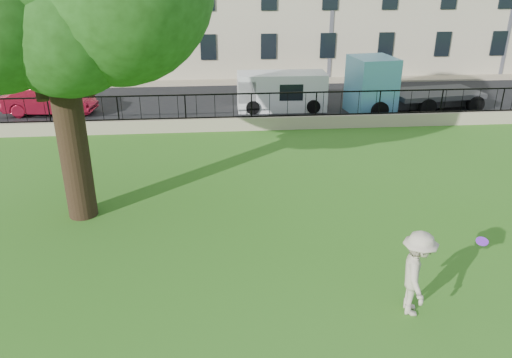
{
  "coord_description": "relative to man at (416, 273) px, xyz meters",
  "views": [
    {
      "loc": [
        -1.72,
        -10.16,
        7.11
      ],
      "look_at": [
        -0.53,
        3.5,
        1.17
      ],
      "focal_mm": 35.0,
      "sensor_mm": 36.0,
      "label": 1
    }
  ],
  "objects": [
    {
      "name": "retaining_wall",
      "position": [
        -2.5,
        13.48,
        -0.69
      ],
      "size": [
        50.0,
        0.4,
        0.6
      ],
      "primitive_type": "cube",
      "color": "tan",
      "rests_on": "ground"
    },
    {
      "name": "man",
      "position": [
        0.0,
        0.0,
        0.0
      ],
      "size": [
        1.02,
        1.42,
        1.98
      ],
      "primitive_type": "imported",
      "rotation": [
        0.0,
        0.0,
        1.33
      ],
      "color": "#BFAF9B",
      "rests_on": "ground"
    },
    {
      "name": "iron_railing",
      "position": [
        -2.5,
        13.48,
        0.16
      ],
      "size": [
        50.0,
        0.05,
        1.13
      ],
      "color": "black",
      "rests_on": "retaining_wall"
    },
    {
      "name": "frisbee",
      "position": [
        1.66,
        0.52,
        0.41
      ],
      "size": [
        0.34,
        0.34,
        0.12
      ],
      "primitive_type": "cylinder",
      "rotation": [
        0.21,
        -0.14,
        0.31
      ],
      "color": "#8729EB"
    },
    {
      "name": "blue_truck",
      "position": [
        6.15,
        16.03,
        0.44
      ],
      "size": [
        7.08,
        3.28,
        2.86
      ],
      "primitive_type": "cube",
      "rotation": [
        0.0,
        0.0,
        0.13
      ],
      "color": "#57A4CD",
      "rests_on": "street"
    },
    {
      "name": "sidewalk",
      "position": [
        -2.5,
        23.38,
        -0.93
      ],
      "size": [
        60.0,
        1.4,
        0.12
      ],
      "primitive_type": "cube",
      "color": "tan",
      "rests_on": "ground"
    },
    {
      "name": "red_sedan",
      "position": [
        -12.51,
        16.88,
        -0.25
      ],
      "size": [
        4.61,
        1.99,
        1.48
      ],
      "primitive_type": "imported",
      "rotation": [
        0.0,
        0.0,
        1.47
      ],
      "color": "maroon",
      "rests_on": "street"
    },
    {
      "name": "white_van",
      "position": [
        -0.66,
        16.88,
        -0.03
      ],
      "size": [
        4.62,
        1.88,
        1.93
      ],
      "primitive_type": "cube",
      "rotation": [
        0.0,
        0.0,
        -0.02
      ],
      "color": "silver",
      "rests_on": "street"
    },
    {
      "name": "ground",
      "position": [
        -2.5,
        1.48,
        -0.99
      ],
      "size": [
        120.0,
        120.0,
        0.0
      ],
      "primitive_type": "plane",
      "color": "#35751C",
      "rests_on": "ground"
    },
    {
      "name": "street",
      "position": [
        -2.5,
        18.18,
        -0.99
      ],
      "size": [
        60.0,
        9.0,
        0.01
      ],
      "primitive_type": "cube",
      "color": "black",
      "rests_on": "ground"
    }
  ]
}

